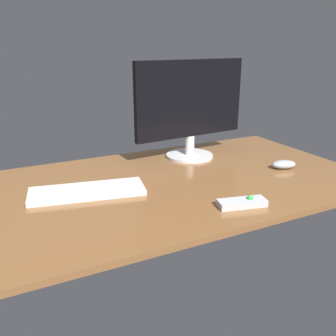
{
  "coord_description": "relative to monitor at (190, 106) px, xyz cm",
  "views": [
    {
      "loc": [
        -64.23,
        -115.83,
        51.8
      ],
      "look_at": [
        -7.23,
        -1.63,
        8.0
      ],
      "focal_mm": 39.29,
      "sensor_mm": 36.0,
      "label": 1
    }
  ],
  "objects": [
    {
      "name": "desk",
      "position": [
        -16.59,
        -24.03,
        -24.45
      ],
      "size": [
        140.0,
        84.0,
        2.0
      ],
      "primitive_type": "cube",
      "color": "brown",
      "rests_on": "ground"
    },
    {
      "name": "media_remote",
      "position": [
        -11.59,
        -54.35,
        -22.28
      ],
      "size": [
        16.53,
        8.87,
        3.57
      ],
      "rotation": [
        0.0,
        0.0,
        -0.23
      ],
      "color": "#B7B7BC",
      "rests_on": "desk"
    },
    {
      "name": "keyboard",
      "position": [
        -53.34,
        -22.14,
        -22.52
      ],
      "size": [
        41.05,
        21.05,
        1.86
      ],
      "primitive_type": "cube",
      "rotation": [
        0.0,
        0.0,
        -0.19
      ],
      "color": "silver",
      "rests_on": "desk"
    },
    {
      "name": "monitor",
      "position": [
        0.0,
        0.0,
        0.0
      ],
      "size": [
        54.04,
        21.34,
        43.0
      ],
      "rotation": [
        0.0,
        0.0,
        0.08
      ],
      "color": "silver",
      "rests_on": "desk"
    },
    {
      "name": "computer_mouse",
      "position": [
        26.73,
        -31.99,
        -21.69
      ],
      "size": [
        11.49,
        8.33,
        3.52
      ],
      "primitive_type": "ellipsoid",
      "rotation": [
        0.0,
        0.0,
        -0.28
      ],
      "color": "#999EA5",
      "rests_on": "desk"
    }
  ]
}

